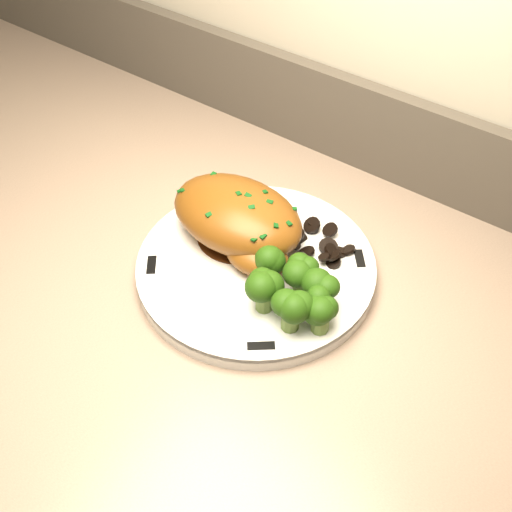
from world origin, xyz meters
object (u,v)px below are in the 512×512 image
Objects in this scene: plate at (256,268)px; chicken_breast at (239,220)px; counter at (198,481)px; broccoli_florets at (295,291)px.

plate is 1.61× the size of chicken_breast.
counter is 21.50× the size of broccoli_florets.
counter is 8.46× the size of plate.
broccoli_florets is at bearing 16.75° from counter.
plate is 0.08m from broccoli_florets.
chicken_breast is at bearing 156.03° from broccoli_florets.
broccoli_florets is at bearing -23.64° from chicken_breast.
broccoli_florets is (0.07, -0.03, 0.03)m from plate.
counter reaches higher than plate.
broccoli_florets is (0.14, 0.04, 0.53)m from counter.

